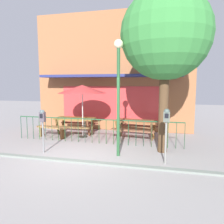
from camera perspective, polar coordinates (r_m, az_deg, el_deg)
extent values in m
plane|color=gray|center=(7.14, -8.73, -11.64)|extent=(40.00, 40.00, 0.00)
cube|color=#5C2A24|center=(11.36, 0.12, -4.43)|extent=(7.92, 0.54, 0.01)
cube|color=#965C39|center=(11.14, 0.12, 10.40)|extent=(7.92, 0.50, 5.82)
cube|color=#D83838|center=(10.91, -0.20, 2.26)|extent=(5.15, 0.02, 1.70)
cube|color=navy|center=(10.43, -0.83, 9.42)|extent=(6.74, 0.95, 0.12)
cube|color=#1F492B|center=(8.50, -4.37, -1.91)|extent=(6.66, 0.04, 0.04)
cylinder|color=#1A4230|center=(10.11, -22.62, -3.71)|extent=(0.02, 0.02, 0.95)
cylinder|color=#214A2F|center=(9.95, -21.27, -3.82)|extent=(0.02, 0.02, 0.95)
cylinder|color=#20412E|center=(9.79, -19.87, -3.94)|extent=(0.02, 0.02, 0.95)
cylinder|color=#24511F|center=(9.63, -18.44, -4.05)|extent=(0.02, 0.02, 0.95)
cylinder|color=#27412E|center=(9.48, -16.95, -4.17)|extent=(0.02, 0.02, 0.95)
cylinder|color=#274325|center=(9.34, -15.42, -4.29)|extent=(0.02, 0.02, 0.95)
cylinder|color=#284E1E|center=(9.20, -13.84, -4.40)|extent=(0.02, 0.02, 0.95)
cylinder|color=#1E4D29|center=(9.07, -12.21, -4.52)|extent=(0.02, 0.02, 0.95)
cylinder|color=#2B4127|center=(8.95, -10.54, -4.64)|extent=(0.02, 0.02, 0.95)
cylinder|color=#1E4324|center=(8.84, -8.82, -4.76)|extent=(0.02, 0.02, 0.95)
cylinder|color=#273D31|center=(8.73, -7.06, -4.87)|extent=(0.02, 0.02, 0.95)
cylinder|color=#2C4527|center=(8.64, -5.26, -4.98)|extent=(0.02, 0.02, 0.95)
cylinder|color=#254C26|center=(8.55, -3.41, -5.09)|extent=(0.02, 0.02, 0.95)
cylinder|color=#234C21|center=(8.47, -1.54, -5.20)|extent=(0.02, 0.02, 0.95)
cylinder|color=#264322|center=(8.40, 0.38, -5.30)|extent=(0.02, 0.02, 0.95)
cylinder|color=#274B21|center=(8.34, 2.32, -5.40)|extent=(0.02, 0.02, 0.95)
cylinder|color=#1E4828|center=(8.29, 4.29, -5.49)|extent=(0.02, 0.02, 0.95)
cylinder|color=#19422C|center=(8.25, 6.28, -5.58)|extent=(0.02, 0.02, 0.95)
cylinder|color=#263D2D|center=(8.22, 8.29, -5.66)|extent=(0.02, 0.02, 0.95)
cylinder|color=#2D4124|center=(8.20, 10.32, -5.74)|extent=(0.02, 0.02, 0.95)
cylinder|color=#1A4C21|center=(8.19, 12.35, -5.81)|extent=(0.02, 0.02, 0.95)
cylinder|color=#204B20|center=(8.19, 14.38, -5.87)|extent=(0.02, 0.02, 0.95)
cylinder|color=#2C4C30|center=(8.20, 16.42, -5.92)|extent=(0.02, 0.02, 0.95)
cylinder|color=#28452D|center=(8.22, 18.44, -5.97)|extent=(0.02, 0.02, 0.95)
cube|color=brown|center=(10.14, -9.65, -1.70)|extent=(1.81, 0.79, 0.07)
cube|color=brown|center=(9.69, -10.85, -3.94)|extent=(1.80, 0.29, 0.05)
cube|color=brown|center=(10.69, -8.49, -2.84)|extent=(1.80, 0.29, 0.05)
cube|color=brown|center=(10.26, -14.02, -3.81)|extent=(0.08, 0.35, 0.78)
cube|color=brown|center=(10.75, -12.68, -3.27)|extent=(0.08, 0.35, 0.78)
cube|color=brown|center=(9.69, -6.18, -4.28)|extent=(0.08, 0.35, 0.78)
cube|color=brown|center=(10.21, -5.16, -3.67)|extent=(0.08, 0.35, 0.78)
cube|color=brown|center=(9.37, 6.25, -2.38)|extent=(1.88, 0.99, 0.07)
cube|color=brown|center=(8.90, 5.30, -4.84)|extent=(1.82, 0.49, 0.05)
cube|color=brown|center=(9.95, 7.05, -3.58)|extent=(1.82, 0.49, 0.05)
cube|color=brown|center=(9.39, 1.40, -4.61)|extent=(0.12, 0.36, 0.78)
cube|color=brown|center=(9.91, 2.51, -3.99)|extent=(0.12, 0.36, 0.78)
cube|color=brown|center=(9.01, 10.31, -5.24)|extent=(0.12, 0.36, 0.78)
cube|color=brown|center=(9.55, 10.95, -4.54)|extent=(0.12, 0.36, 0.78)
cylinder|color=black|center=(9.70, -7.57, -6.38)|extent=(0.36, 0.36, 0.05)
cylinder|color=#BBB3AE|center=(9.50, -7.68, 0.00)|extent=(0.04, 0.04, 2.22)
cone|color=#AE2E30|center=(9.43, -7.78, 5.95)|extent=(2.05, 2.05, 0.35)
cube|color=olive|center=(9.84, -15.47, -3.86)|extent=(1.43, 0.57, 0.06)
cube|color=brown|center=(10.24, -17.85, -4.79)|extent=(0.08, 0.29, 0.45)
cube|color=brown|center=(9.54, -12.81, -5.50)|extent=(0.08, 0.29, 0.45)
cylinder|color=gray|center=(6.53, 13.84, -7.89)|extent=(0.06, 0.06, 1.24)
cube|color=#4E544B|center=(6.38, 14.05, -1.22)|extent=(0.18, 0.14, 0.30)
sphere|color=#43524D|center=(6.36, 14.09, 0.10)|extent=(0.17, 0.17, 0.17)
cube|color=black|center=(6.30, 14.06, -1.00)|extent=(0.11, 0.01, 0.13)
cylinder|color=slate|center=(7.74, -17.51, -6.32)|extent=(0.06, 0.06, 1.06)
cube|color=#4C434B|center=(7.61, -17.71, -1.25)|extent=(0.18, 0.14, 0.32)
sphere|color=#445254|center=(7.59, -17.75, -0.04)|extent=(0.17, 0.17, 0.17)
cube|color=black|center=(7.55, -18.01, -1.04)|extent=(0.11, 0.01, 0.14)
cylinder|color=#4A3320|center=(7.52, 13.28, 1.27)|extent=(0.31, 0.31, 3.09)
sphere|color=#347D39|center=(7.64, 13.83, 19.06)|extent=(2.93, 2.93, 2.93)
cylinder|color=#24522D|center=(6.87, 1.66, 2.23)|extent=(0.10, 0.10, 3.40)
sphere|color=beige|center=(6.95, 1.71, 17.34)|extent=(0.28, 0.28, 0.28)
cube|color=slate|center=(6.79, -10.07, -12.69)|extent=(11.09, 0.20, 0.11)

